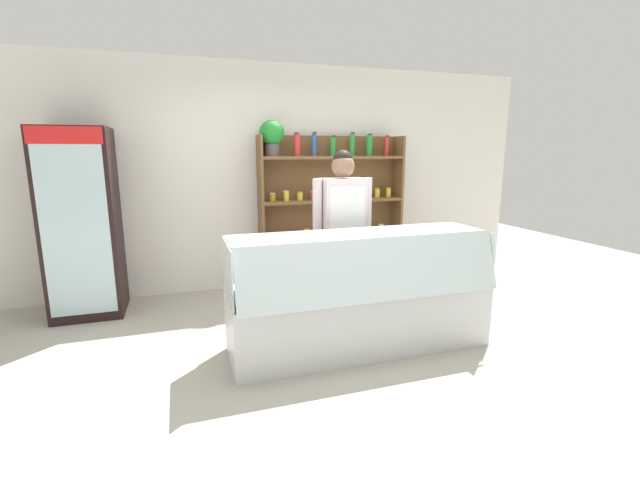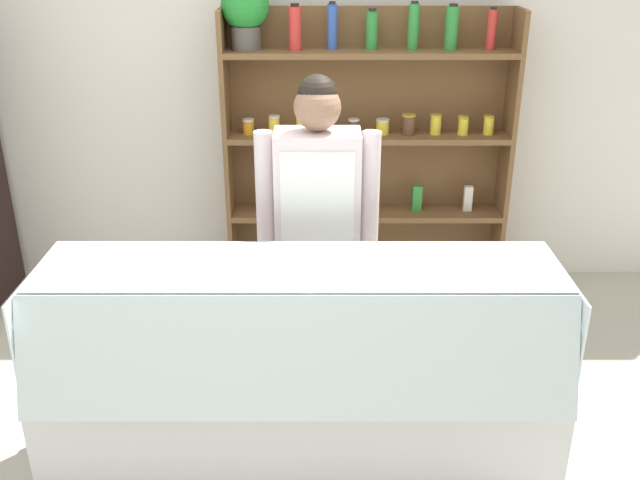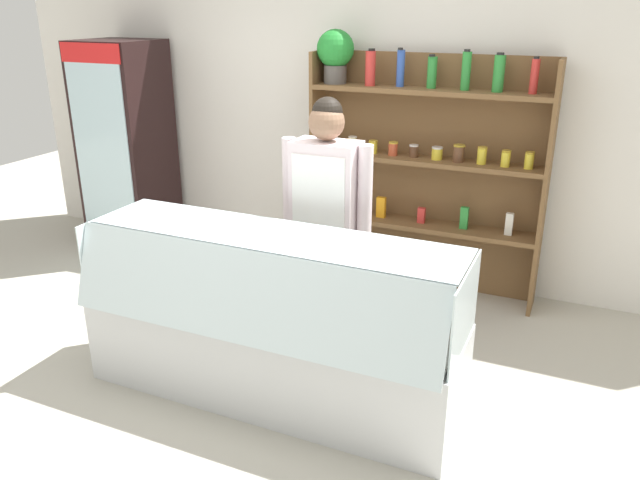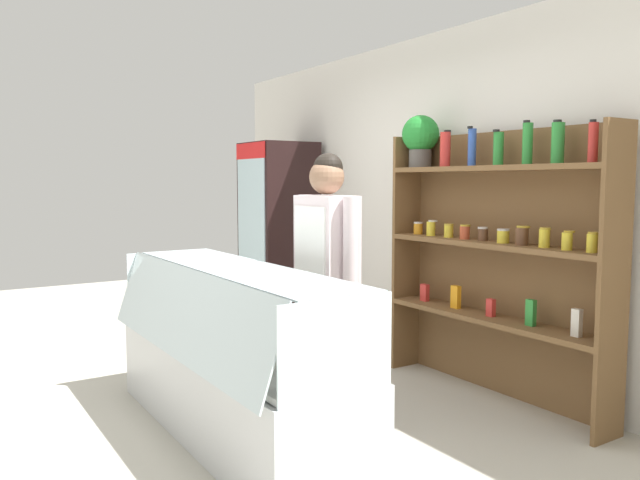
# 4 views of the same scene
# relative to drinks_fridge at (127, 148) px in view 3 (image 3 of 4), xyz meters

# --- Properties ---
(ground_plane) EXTENTS (12.00, 12.00, 0.00)m
(ground_plane) POSITION_rel_drinks_fridge_xyz_m (2.11, -1.58, -0.95)
(ground_plane) COLOR #B7B2A3
(back_wall) EXTENTS (6.80, 0.10, 2.70)m
(back_wall) POSITION_rel_drinks_fridge_xyz_m (2.11, 0.44, 0.40)
(back_wall) COLOR white
(back_wall) RESTS_ON ground
(drinks_fridge) EXTENTS (0.67, 0.64, 1.91)m
(drinks_fridge) POSITION_rel_drinks_fridge_xyz_m (0.00, 0.00, 0.00)
(drinks_fridge) COLOR black
(drinks_fridge) RESTS_ON ground
(shelving_unit) EXTENTS (1.82, 0.29, 2.02)m
(shelving_unit) POSITION_rel_drinks_fridge_xyz_m (2.65, 0.20, 0.18)
(shelving_unit) COLOR brown
(shelving_unit) RESTS_ON ground
(deli_display_case) EXTENTS (2.21, 0.71, 1.01)m
(deli_display_case) POSITION_rel_drinks_fridge_xyz_m (2.36, -1.63, -0.64)
(deli_display_case) COLOR silver
(deli_display_case) RESTS_ON ground
(shop_clerk) EXTENTS (0.60, 0.25, 1.69)m
(shop_clerk) POSITION_rel_drinks_fridge_xyz_m (2.44, -1.01, 0.05)
(shop_clerk) COLOR #383D51
(shop_clerk) RESTS_ON ground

